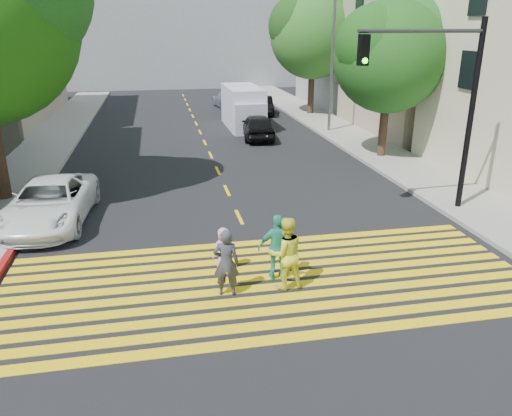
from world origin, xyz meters
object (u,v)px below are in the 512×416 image
object	(u,v)px
tree_right_far	(314,30)
pedestrian_woman	(286,253)
pedestrian_extra	(278,248)
white_sedan	(50,202)
dark_car_near	(257,126)
white_van	(244,109)
pedestrian_man	(226,263)
tree_right_near	(391,50)
pedestrian_child	(224,250)
dark_car_parked	(263,105)
traffic_signal	(443,92)
silver_car	(229,99)

from	to	relation	value
tree_right_far	pedestrian_woman	size ratio (longest dim) A/B	4.72
pedestrian_extra	white_sedan	bearing A→B (deg)	-33.20
white_sedan	dark_car_near	xyz separation A→B (m)	(9.30, 11.76, 0.00)
pedestrian_woman	white_van	xyz separation A→B (m)	(2.57, 20.91, 0.29)
pedestrian_man	pedestrian_woman	xyz separation A→B (m)	(1.48, 0.07, 0.08)
tree_right_near	tree_right_far	distance (m)	13.16
pedestrian_child	dark_car_near	world-z (taller)	dark_car_near
tree_right_far	pedestrian_man	world-z (taller)	tree_right_far
tree_right_far	dark_car_parked	bearing A→B (deg)	163.64
dark_car_near	traffic_signal	xyz separation A→B (m)	(3.45, -13.28, 3.45)
tree_right_near	silver_car	size ratio (longest dim) A/B	1.57
tree_right_near	pedestrian_child	distance (m)	14.89
tree_right_far	silver_car	xyz separation A→B (m)	(-5.52, 4.50, -5.24)
tree_right_far	pedestrian_child	distance (m)	26.26
pedestrian_woman	white_sedan	xyz separation A→B (m)	(-6.51, 5.72, -0.21)
pedestrian_man	dark_car_parked	xyz separation A→B (m)	(6.39, 26.06, -0.21)
dark_car_near	silver_car	xyz separation A→B (m)	(0.05, 12.00, -0.03)
silver_car	white_van	distance (m)	8.59
tree_right_near	pedestrian_woman	world-z (taller)	tree_right_near
white_sedan	silver_car	xyz separation A→B (m)	(9.35, 23.76, -0.02)
dark_car_near	silver_car	world-z (taller)	dark_car_near
tree_right_far	dark_car_parked	distance (m)	6.40
white_van	traffic_signal	world-z (taller)	traffic_signal
pedestrian_woman	white_sedan	size ratio (longest dim) A/B	0.36
pedestrian_man	white_sedan	world-z (taller)	pedestrian_man
silver_car	traffic_signal	world-z (taller)	traffic_signal
traffic_signal	tree_right_far	bearing A→B (deg)	80.77
dark_car_parked	white_van	xyz separation A→B (m)	(-2.34, -5.08, 0.59)
dark_car_parked	tree_right_far	bearing A→B (deg)	-9.40
pedestrian_extra	dark_car_parked	world-z (taller)	pedestrian_extra
pedestrian_child	white_van	bearing A→B (deg)	-115.51
tree_right_near	pedestrian_child	world-z (taller)	tree_right_near
pedestrian_child	pedestrian_extra	xyz separation A→B (m)	(1.30, -0.70, 0.27)
pedestrian_man	white_sedan	distance (m)	7.67
white_sedan	dark_car_parked	world-z (taller)	white_sedan
silver_car	white_van	xyz separation A→B (m)	(-0.27, -8.57, 0.52)
tree_right_near	white_van	size ratio (longest dim) A/B	1.38
pedestrian_extra	white_sedan	size ratio (longest dim) A/B	0.34
tree_right_far	silver_car	distance (m)	8.84
white_sedan	tree_right_far	bearing A→B (deg)	56.51
tree_right_far	white_van	world-z (taller)	tree_right_far
white_van	dark_car_parked	bearing A→B (deg)	64.67
pedestrian_man	traffic_signal	bearing A→B (deg)	-142.26
tree_right_near	dark_car_near	world-z (taller)	tree_right_near
pedestrian_woman	dark_car_parked	distance (m)	26.45
pedestrian_man	traffic_signal	distance (m)	9.43
tree_right_near	dark_car_parked	distance (m)	15.15
pedestrian_extra	dark_car_near	distance (m)	17.25
tree_right_far	pedestrian_woman	world-z (taller)	tree_right_far
pedestrian_woman	traffic_signal	distance (m)	8.19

